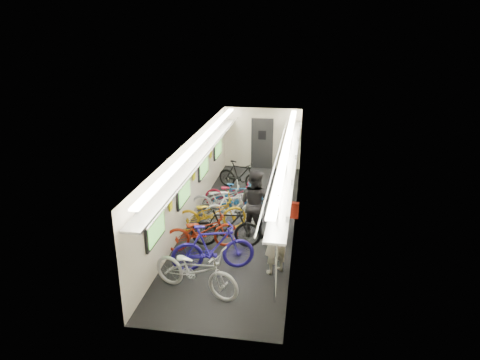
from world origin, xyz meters
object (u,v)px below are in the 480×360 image
(passenger_mid, at_px, (254,202))
(backpack, at_px, (293,210))
(bicycle_1, at_px, (213,248))
(passenger_near, at_px, (276,240))
(bicycle_0, at_px, (196,270))

(passenger_mid, relative_size, backpack, 4.84)
(bicycle_1, bearing_deg, backpack, -82.51)
(passenger_near, xyz_separation_m, backpack, (0.35, 0.71, 0.45))
(passenger_near, bearing_deg, passenger_mid, -111.24)
(bicycle_0, height_order, bicycle_1, bicycle_1)
(bicycle_0, height_order, passenger_mid, passenger_mid)
(bicycle_1, height_order, passenger_mid, passenger_mid)
(bicycle_1, height_order, backpack, backpack)
(bicycle_0, relative_size, passenger_mid, 1.11)
(passenger_near, relative_size, backpack, 4.36)
(backpack, bearing_deg, passenger_mid, 139.81)
(bicycle_0, xyz_separation_m, passenger_mid, (0.87, 2.90, 0.39))
(bicycle_1, xyz_separation_m, passenger_mid, (0.70, 1.98, 0.34))
(bicycle_0, bearing_deg, bicycle_1, 7.69)
(bicycle_0, bearing_deg, backpack, -30.19)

